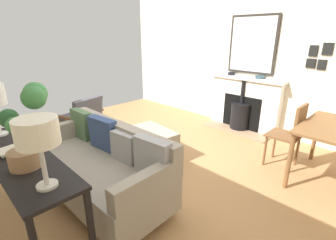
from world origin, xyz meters
name	(u,v)px	position (x,y,z in m)	size (l,w,h in m)	color
ground_plane	(144,161)	(0.00, 0.00, 0.00)	(4.81, 5.69, 0.01)	#A87A4C
wall_left	(237,53)	(-2.40, 0.00, 1.43)	(0.12, 5.69, 2.86)	silver
fireplace	(243,107)	(-2.22, 0.34, 0.44)	(0.52, 1.43, 1.02)	#9E7A5B
mirror_over_mantel	(252,45)	(-2.31, 0.34, 1.59)	(0.04, 0.89, 1.02)	#2D2823
mantel_bowl_near	(231,74)	(-2.22, 0.02, 1.05)	(0.14, 0.14, 0.05)	black
mantel_bowl_far	(260,77)	(-2.22, 0.60, 1.05)	(0.17, 0.17, 0.05)	#334C56
sofa	(102,166)	(0.83, 0.27, 0.37)	(0.84, 1.83, 0.85)	#B2B2B7
ottoman	(149,141)	(-0.15, -0.05, 0.25)	(0.69, 0.81, 0.42)	#B2B2B7
armchair_accent	(82,115)	(0.19, -1.44, 0.43)	(0.80, 0.74, 0.75)	brown
console_table	(21,164)	(1.58, 0.27, 0.70)	(0.43, 1.70, 0.78)	black
table_lamp_far_end	(37,134)	(1.58, 0.91, 1.17)	(0.27, 0.27, 0.49)	beige
potted_plant	(24,121)	(1.55, 0.52, 1.15)	(0.49, 0.36, 0.63)	#99704C
book_stack	(15,149)	(1.58, 0.17, 0.81)	(0.30, 0.22, 0.04)	#4C7056
dining_table	(336,135)	(-1.29, 2.03, 0.64)	(1.11, 0.72, 0.74)	brown
dining_chair_near_fireplace	(291,131)	(-1.29, 1.54, 0.54)	(0.40, 0.40, 0.92)	brown
photo_gallery_row	(319,56)	(-2.33, 1.43, 1.45)	(0.02, 0.33, 0.40)	black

